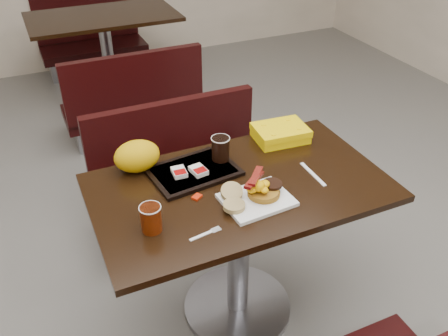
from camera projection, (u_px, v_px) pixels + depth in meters
name	position (u px, v px, depth m)	size (l,w,h in m)	color
floor	(237.00, 308.00, 2.38)	(6.00, 7.00, 0.01)	gray
table_near	(239.00, 252.00, 2.17)	(1.20, 0.70, 0.75)	black
bench_near_n	(185.00, 174.00, 2.71)	(1.00, 0.46, 0.72)	black
table_far	(108.00, 59.00, 4.14)	(1.20, 0.70, 0.75)	black
bench_far_s	(130.00, 92.00, 3.62)	(1.00, 0.46, 0.72)	black
bench_far_n	(92.00, 36.00, 4.68)	(1.00, 0.46, 0.72)	black
platter	(257.00, 200.00, 1.86)	(0.26, 0.20, 0.02)	white
pancake_stack	(264.00, 192.00, 1.87)	(0.13, 0.13, 0.03)	#9B6119
sausage_patty	(272.00, 184.00, 1.88)	(0.08, 0.08, 0.01)	black
scrambled_eggs	(258.00, 187.00, 1.84)	(0.09, 0.08, 0.05)	#F4A504
bacon_strips	(254.00, 179.00, 1.83)	(0.15, 0.07, 0.01)	#470507
muffin_bottom	(234.00, 206.00, 1.81)	(0.08, 0.08, 0.02)	tan
muffin_top	(232.00, 192.00, 1.86)	(0.09, 0.09, 0.02)	tan
coffee_cup_near	(151.00, 219.00, 1.70)	(0.07, 0.07, 0.10)	maroon
fork	(201.00, 236.00, 1.70)	(0.13, 0.02, 0.00)	white
knife	(313.00, 174.00, 2.02)	(0.18, 0.02, 0.00)	white
condiment_syrup	(197.00, 197.00, 1.89)	(0.04, 0.03, 0.01)	red
condiment_ketchup	(233.00, 168.00, 2.06)	(0.04, 0.03, 0.01)	#8C0504
tray	(193.00, 171.00, 2.03)	(0.36, 0.25, 0.02)	black
hashbrown_sleeve_left	(179.00, 172.00, 1.99)	(0.05, 0.07, 0.02)	silver
hashbrown_sleeve_right	(198.00, 170.00, 2.00)	(0.06, 0.08, 0.02)	silver
coffee_cup_far	(220.00, 149.00, 2.06)	(0.08, 0.08, 0.10)	black
clamshell	(280.00, 133.00, 2.25)	(0.24, 0.18, 0.07)	#FFD204
paper_bag	(137.00, 156.00, 2.02)	(0.20, 0.14, 0.14)	#CE8506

